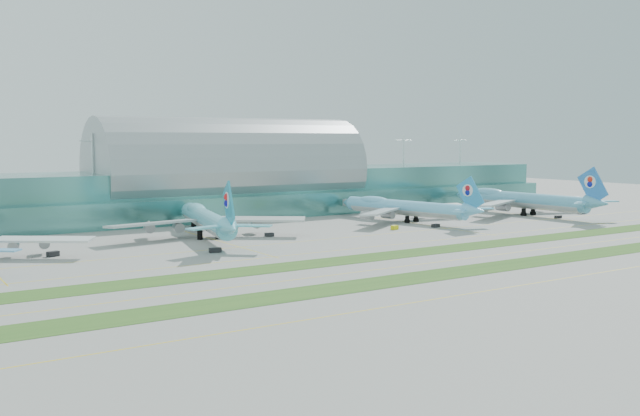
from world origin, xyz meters
TOP-DOWN VIEW (x-y plane):
  - ground at (0.00, 0.00)m, footprint 700.00×700.00m
  - terminal at (0.01, 128.79)m, footprint 340.00×69.10m
  - grass_strip_near at (0.00, -28.00)m, footprint 420.00×12.00m
  - grass_strip_far at (0.00, 2.00)m, footprint 420.00×12.00m
  - taxiline_a at (0.00, -48.00)m, footprint 420.00×0.35m
  - taxiline_b at (0.00, -14.00)m, footprint 420.00×0.35m
  - taxiline_c at (0.00, 18.00)m, footprint 420.00×0.35m
  - taxiline_d at (0.00, 40.00)m, footprint 420.00×0.35m
  - airliner_b at (-39.41, 65.87)m, footprint 67.14×77.31m
  - airliner_c at (47.86, 66.10)m, footprint 62.28×71.64m
  - airliner_d at (109.40, 59.48)m, footprint 72.18×82.00m
  - gse_b at (-92.77, 52.94)m, footprint 3.71×2.77m
  - gse_c at (-50.54, 34.16)m, footprint 3.73×2.05m
  - gse_d at (-20.05, 56.35)m, footprint 3.20×2.18m
  - gse_e at (28.45, 47.70)m, footprint 3.25×2.38m
  - gse_f at (45.92, 44.50)m, footprint 3.51×2.46m
  - gse_g at (111.54, 40.16)m, footprint 3.28×1.62m
  - gse_h at (134.47, 45.61)m, footprint 3.70×2.14m

SIDE VIEW (x-z plane):
  - ground at x=0.00m, z-range 0.00..0.00m
  - taxiline_a at x=0.00m, z-range 0.00..0.01m
  - taxiline_b at x=0.00m, z-range 0.00..0.01m
  - taxiline_c at x=0.00m, z-range 0.00..0.01m
  - taxiline_d at x=0.00m, z-range 0.00..0.01m
  - grass_strip_near at x=0.00m, z-range 0.00..0.08m
  - grass_strip_far at x=0.00m, z-range 0.00..0.08m
  - gse_g at x=111.54m, z-range 0.00..1.21m
  - gse_d at x=-20.05m, z-range 0.00..1.28m
  - gse_f at x=45.92m, z-range 0.00..1.33m
  - gse_c at x=-50.54m, z-range 0.00..1.44m
  - gse_b at x=-92.77m, z-range 0.00..1.49m
  - gse_h at x=134.47m, z-range 0.00..1.54m
  - gse_e at x=28.45m, z-range 0.00..1.57m
  - airliner_c at x=47.86m, z-range -3.80..16.06m
  - airliner_b at x=-39.41m, z-range -4.11..17.35m
  - airliner_d at x=109.40m, z-range -4.32..18.24m
  - terminal at x=0.01m, z-range -3.77..32.23m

